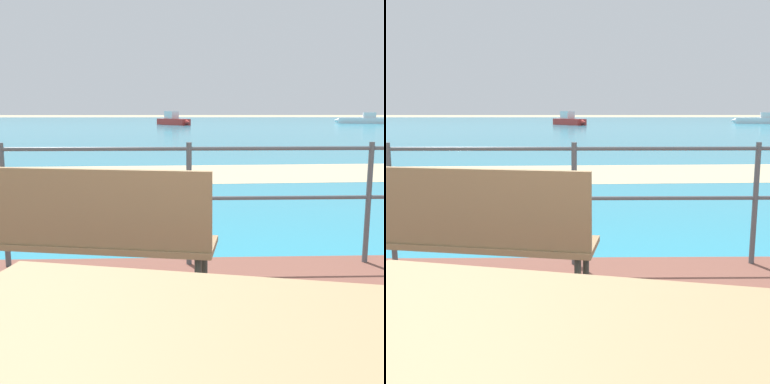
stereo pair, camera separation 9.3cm
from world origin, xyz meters
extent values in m
cube|color=teal|center=(0.00, 40.00, 0.01)|extent=(90.00, 90.00, 0.01)
cube|color=tan|center=(0.00, 8.41, 0.01)|extent=(54.07, 5.02, 0.01)
cube|color=#8C704C|center=(0.12, -0.34, 0.82)|extent=(1.76, 1.00, 0.04)
cube|color=#8C704C|center=(0.25, 0.22, 0.54)|extent=(1.68, 0.63, 0.04)
cube|color=#8C704C|center=(-0.71, 1.50, 0.53)|extent=(1.74, 0.70, 0.04)
cube|color=#8C704C|center=(-0.75, 1.32, 0.77)|extent=(1.68, 0.37, 0.45)
cylinder|color=#2D3833|center=(0.07, 1.51, 0.29)|extent=(0.04, 0.04, 0.47)
cylinder|color=#2D3833|center=(0.01, 1.21, 0.29)|extent=(0.04, 0.04, 0.47)
cylinder|color=#4C5156|center=(-1.48, 2.43, 0.56)|extent=(0.04, 0.04, 1.00)
cylinder|color=#4C5156|center=(0.00, 2.43, 0.56)|extent=(0.04, 0.04, 1.00)
cylinder|color=#4C5156|center=(1.48, 2.43, 0.56)|extent=(0.04, 0.04, 1.00)
cylinder|color=#4C5156|center=(0.00, 2.43, 1.01)|extent=(5.90, 0.03, 0.03)
cylinder|color=#4C5156|center=(0.00, 2.43, 0.61)|extent=(5.90, 0.03, 0.03)
cube|color=silver|center=(18.53, 44.42, 0.28)|extent=(5.05, 2.44, 0.54)
cube|color=silver|center=(18.89, 44.31, 0.82)|extent=(1.31, 0.93, 0.53)
cone|color=silver|center=(15.92, 45.23, 0.28)|extent=(0.62, 0.62, 0.49)
cube|color=red|center=(-0.18, 40.61, 0.28)|extent=(2.99, 3.57, 0.54)
cube|color=silver|center=(-0.34, 40.83, 0.88)|extent=(1.32, 1.40, 0.66)
cone|color=red|center=(1.07, 38.91, 0.28)|extent=(0.69, 0.69, 0.48)
camera|label=1|loc=(-0.12, -1.31, 1.32)|focal=44.06mm
camera|label=2|loc=(-0.02, -1.31, 1.32)|focal=44.06mm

